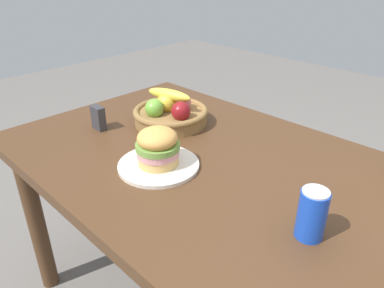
# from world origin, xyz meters

# --- Properties ---
(dining_table) EXTENTS (1.40, 0.90, 0.75)m
(dining_table) POSITION_xyz_m (0.00, 0.00, 0.65)
(dining_table) COLOR #4C301C
(dining_table) RESTS_ON ground_plane
(plate) EXTENTS (0.25, 0.25, 0.01)m
(plate) POSITION_xyz_m (-0.08, -0.14, 0.76)
(plate) COLOR silver
(plate) RESTS_ON dining_table
(sandwich) EXTENTS (0.14, 0.14, 0.12)m
(sandwich) POSITION_xyz_m (-0.08, -0.14, 0.82)
(sandwich) COLOR #DBAD60
(sandwich) RESTS_ON plate
(soda_can) EXTENTS (0.07, 0.07, 0.13)m
(soda_can) POSITION_xyz_m (0.41, -0.10, 0.81)
(soda_can) COLOR blue
(soda_can) RESTS_ON dining_table
(fruit_basket) EXTENTS (0.29, 0.29, 0.14)m
(fruit_basket) POSITION_xyz_m (-0.30, 0.11, 0.80)
(fruit_basket) COLOR olive
(fruit_basket) RESTS_ON dining_table
(napkin_holder) EXTENTS (0.06, 0.03, 0.09)m
(napkin_holder) POSITION_xyz_m (-0.45, -0.12, 0.80)
(napkin_holder) COLOR #333338
(napkin_holder) RESTS_ON dining_table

